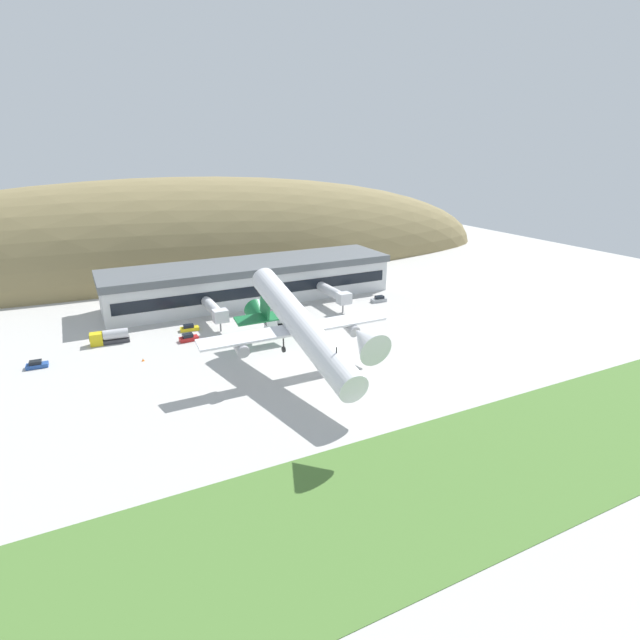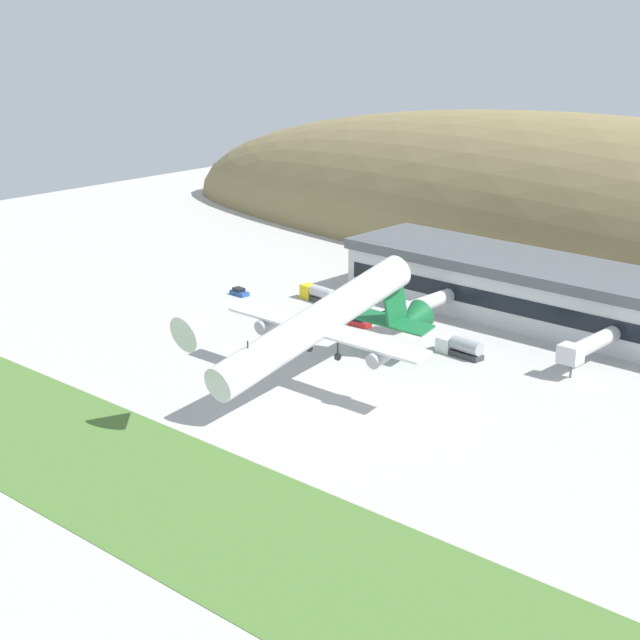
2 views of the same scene
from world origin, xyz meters
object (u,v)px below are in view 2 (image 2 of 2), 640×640
at_px(jetway_1, 588,346).
at_px(service_car_3, 239,292).
at_px(fuel_truck, 460,347).
at_px(service_car_2, 359,322).
at_px(terminal_building, 550,290).
at_px(jetway_0, 422,305).
at_px(box_truck, 318,294).
at_px(traffic_cone_0, 288,321).
at_px(service_car_0, 390,316).
at_px(cargo_airplane, 319,324).

xyz_separation_m(jetway_1, service_car_3, (-70.56, -7.76, -3.39)).
bearing_deg(service_car_3, jetway_1, 6.27).
height_order(service_car_3, fuel_truck, fuel_truck).
xyz_separation_m(service_car_2, service_car_3, (-29.90, -0.91, -0.10)).
relative_size(terminal_building, jetway_0, 5.56).
relative_size(service_car_2, service_car_3, 1.03).
bearing_deg(jetway_1, box_truck, -179.47).
bearing_deg(traffic_cone_0, jetway_1, 15.04).
bearing_deg(terminal_building, jetway_0, -131.80).
xyz_separation_m(jetway_1, service_car_2, (-40.66, -6.84, -3.29)).
bearing_deg(service_car_2, box_truck, 158.15).
bearing_deg(jetway_0, traffic_cone_0, -143.28).
bearing_deg(service_car_0, cargo_airplane, -68.03).
bearing_deg(box_truck, cargo_airplane, -47.04).
distance_m(jetway_0, fuel_truck, 16.50).
xyz_separation_m(jetway_0, fuel_truck, (14.16, -8.09, -2.52)).
height_order(terminal_building, service_car_3, terminal_building).
height_order(jetway_0, service_car_0, jetway_0).
relative_size(service_car_3, fuel_truck, 0.47).
relative_size(terminal_building, service_car_0, 17.98).
distance_m(jetway_1, traffic_cone_0, 53.40).
xyz_separation_m(service_car_0, service_car_3, (-31.54, -7.46, -0.01)).
height_order(service_car_0, box_truck, box_truck).
xyz_separation_m(terminal_building, jetway_1, (17.23, -17.39, -2.08)).
height_order(box_truck, traffic_cone_0, box_truck).
bearing_deg(jetway_1, service_car_2, -170.45).
xyz_separation_m(jetway_0, jetway_1, (32.50, -0.30, 0.00)).
relative_size(jetway_0, service_car_3, 3.56).
relative_size(service_car_2, fuel_truck, 0.48).
bearing_deg(service_car_0, jetway_1, 0.43).
xyz_separation_m(jetway_1, fuel_truck, (-18.35, -7.79, -2.52)).
bearing_deg(terminal_building, service_car_0, -140.95).
bearing_deg(box_truck, service_car_3, -152.91).
distance_m(service_car_3, traffic_cone_0, 20.06).
distance_m(jetway_1, service_car_3, 71.07).
xyz_separation_m(cargo_airplane, service_car_2, (-15.10, 26.83, -9.25)).
bearing_deg(service_car_2, jetway_0, 41.22).
xyz_separation_m(service_car_0, service_car_2, (-1.64, -6.55, 0.09)).
relative_size(service_car_2, traffic_cone_0, 7.15).
bearing_deg(cargo_airplane, traffic_cone_0, 142.52).
height_order(service_car_3, traffic_cone_0, service_car_3).
relative_size(terminal_building, jetway_1, 5.35).
bearing_deg(traffic_cone_0, box_truck, 110.53).
xyz_separation_m(jetway_0, box_truck, (-23.92, -0.83, -2.50)).
bearing_deg(service_car_0, box_truck, -179.23).
height_order(jetway_0, service_car_2, jetway_0).
bearing_deg(traffic_cone_0, jetway_0, 36.72).
distance_m(service_car_3, box_truck, 15.90).
relative_size(jetway_0, service_car_2, 3.47).
xyz_separation_m(cargo_airplane, service_car_3, (-45.00, 25.92, -9.35)).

